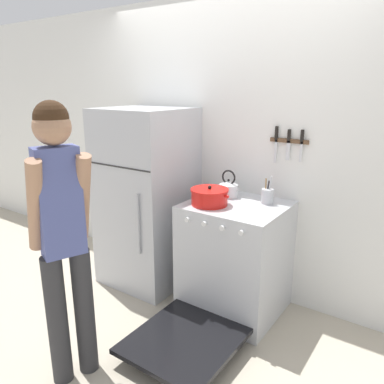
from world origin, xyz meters
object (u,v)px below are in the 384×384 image
refrigerator (147,198)px  person (63,232)px  tea_kettle (229,188)px  stove_range (233,260)px  utensil_jar (267,196)px  dutch_oven_pot (209,197)px

refrigerator → person: size_ratio=0.93×
refrigerator → tea_kettle: refrigerator is taller
stove_range → utensil_jar: bearing=44.4°
refrigerator → tea_kettle: bearing=10.9°
refrigerator → person: (0.45, -1.24, 0.18)m
person → dutch_oven_pot: bearing=5.3°
tea_kettle → utensil_jar: 0.34m
utensil_jar → person: (-0.67, -1.40, 0.01)m
person → utensil_jar: bearing=-4.5°
refrigerator → dutch_oven_pot: (0.76, -0.13, 0.17)m
stove_range → person: 1.41m
dutch_oven_pot → tea_kettle: size_ratio=1.46×
tea_kettle → stove_range: bearing=-48.6°
stove_range → person: size_ratio=0.82×
stove_range → dutch_oven_pot: dutch_oven_pot is taller
stove_range → person: person is taller
dutch_oven_pot → stove_range: bearing=30.6°
stove_range → person: bearing=-111.7°
refrigerator → dutch_oven_pot: bearing=-9.5°
refrigerator → tea_kettle: (0.77, 0.15, 0.18)m
refrigerator → person: bearing=-70.1°
tea_kettle → utensil_jar: (0.34, 0.01, -0.01)m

